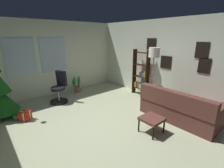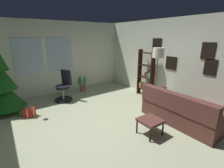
{
  "view_description": "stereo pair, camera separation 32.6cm",
  "coord_description": "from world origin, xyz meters",
  "px_view_note": "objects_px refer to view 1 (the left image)",
  "views": [
    {
      "loc": [
        -1.99,
        -2.7,
        2.1
      ],
      "look_at": [
        0.41,
        0.13,
        0.97
      ],
      "focal_mm": 25.61,
      "sensor_mm": 36.0,
      "label": 1
    },
    {
      "loc": [
        -1.73,
        -2.9,
        2.1
      ],
      "look_at": [
        0.41,
        0.13,
        0.97
      ],
      "focal_mm": 25.61,
      "sensor_mm": 36.0,
      "label": 2
    }
  ],
  "objects_px": {
    "couch": "(186,108)",
    "gift_box_red": "(26,116)",
    "gift_box_green": "(20,116)",
    "bookshelf": "(141,76)",
    "footstool": "(152,120)",
    "floor_lamp": "(154,58)",
    "office_chair": "(59,90)",
    "potted_plant": "(76,85)"
  },
  "relations": [
    {
      "from": "footstool",
      "to": "potted_plant",
      "type": "relative_size",
      "value": 0.72
    },
    {
      "from": "footstool",
      "to": "floor_lamp",
      "type": "distance_m",
      "value": 1.99
    },
    {
      "from": "office_chair",
      "to": "potted_plant",
      "type": "height_order",
      "value": "office_chair"
    },
    {
      "from": "gift_box_green",
      "to": "potted_plant",
      "type": "relative_size",
      "value": 0.47
    },
    {
      "from": "footstool",
      "to": "gift_box_red",
      "type": "xyz_separation_m",
      "value": [
        -2.02,
        2.43,
        -0.2
      ]
    },
    {
      "from": "footstool",
      "to": "gift_box_red",
      "type": "height_order",
      "value": "footstool"
    },
    {
      "from": "bookshelf",
      "to": "office_chair",
      "type": "bearing_deg",
      "value": 153.71
    },
    {
      "from": "gift_box_green",
      "to": "bookshelf",
      "type": "height_order",
      "value": "bookshelf"
    },
    {
      "from": "couch",
      "to": "footstool",
      "type": "xyz_separation_m",
      "value": [
        -1.2,
        0.19,
        0.02
      ]
    },
    {
      "from": "bookshelf",
      "to": "floor_lamp",
      "type": "relative_size",
      "value": 0.93
    },
    {
      "from": "gift_box_green",
      "to": "office_chair",
      "type": "relative_size",
      "value": 0.29
    },
    {
      "from": "footstool",
      "to": "bookshelf",
      "type": "bearing_deg",
      "value": 46.07
    },
    {
      "from": "couch",
      "to": "floor_lamp",
      "type": "xyz_separation_m",
      "value": [
        0.09,
        1.17,
        1.18
      ]
    },
    {
      "from": "gift_box_red",
      "to": "bookshelf",
      "type": "height_order",
      "value": "bookshelf"
    },
    {
      "from": "gift_box_red",
      "to": "gift_box_green",
      "type": "height_order",
      "value": "gift_box_red"
    },
    {
      "from": "gift_box_green",
      "to": "office_chair",
      "type": "xyz_separation_m",
      "value": [
        1.27,
        0.4,
        0.33
      ]
    },
    {
      "from": "office_chair",
      "to": "gift_box_green",
      "type": "bearing_deg",
      "value": -162.45
    },
    {
      "from": "couch",
      "to": "gift_box_red",
      "type": "xyz_separation_m",
      "value": [
        -3.22,
        2.63,
        -0.18
      ]
    },
    {
      "from": "gift_box_red",
      "to": "footstool",
      "type": "bearing_deg",
      "value": -50.28
    },
    {
      "from": "bookshelf",
      "to": "potted_plant",
      "type": "relative_size",
      "value": 2.57
    },
    {
      "from": "footstool",
      "to": "office_chair",
      "type": "height_order",
      "value": "office_chair"
    },
    {
      "from": "couch",
      "to": "gift_box_red",
      "type": "relative_size",
      "value": 5.98
    },
    {
      "from": "footstool",
      "to": "office_chair",
      "type": "xyz_separation_m",
      "value": [
        -0.85,
        3.0,
        0.09
      ]
    },
    {
      "from": "gift_box_red",
      "to": "bookshelf",
      "type": "distance_m",
      "value": 3.82
    },
    {
      "from": "couch",
      "to": "gift_box_red",
      "type": "bearing_deg",
      "value": 140.75
    },
    {
      "from": "couch",
      "to": "bookshelf",
      "type": "height_order",
      "value": "bookshelf"
    },
    {
      "from": "office_chair",
      "to": "floor_lamp",
      "type": "relative_size",
      "value": 0.58
    },
    {
      "from": "gift_box_green",
      "to": "office_chair",
      "type": "bearing_deg",
      "value": 17.55
    },
    {
      "from": "couch",
      "to": "office_chair",
      "type": "relative_size",
      "value": 1.84
    },
    {
      "from": "footstool",
      "to": "office_chair",
      "type": "bearing_deg",
      "value": 105.79
    },
    {
      "from": "office_chair",
      "to": "potted_plant",
      "type": "distance_m",
      "value": 1.04
    },
    {
      "from": "gift_box_green",
      "to": "potted_plant",
      "type": "xyz_separation_m",
      "value": [
        2.16,
        0.93,
        0.2
      ]
    },
    {
      "from": "floor_lamp",
      "to": "office_chair",
      "type": "bearing_deg",
      "value": 136.49
    },
    {
      "from": "bookshelf",
      "to": "floor_lamp",
      "type": "bearing_deg",
      "value": -117.01
    },
    {
      "from": "office_chair",
      "to": "footstool",
      "type": "bearing_deg",
      "value": -74.21
    },
    {
      "from": "gift_box_green",
      "to": "footstool",
      "type": "bearing_deg",
      "value": -50.76
    },
    {
      "from": "office_chair",
      "to": "gift_box_red",
      "type": "bearing_deg",
      "value": -154.09
    },
    {
      "from": "gift_box_red",
      "to": "gift_box_green",
      "type": "bearing_deg",
      "value": 121.59
    },
    {
      "from": "couch",
      "to": "potted_plant",
      "type": "bearing_deg",
      "value": 107.31
    },
    {
      "from": "footstool",
      "to": "gift_box_red",
      "type": "bearing_deg",
      "value": 129.72
    },
    {
      "from": "couch",
      "to": "bookshelf",
      "type": "xyz_separation_m",
      "value": [
        0.49,
        1.94,
        0.43
      ]
    },
    {
      "from": "potted_plant",
      "to": "bookshelf",
      "type": "bearing_deg",
      "value": -47.14
    }
  ]
}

